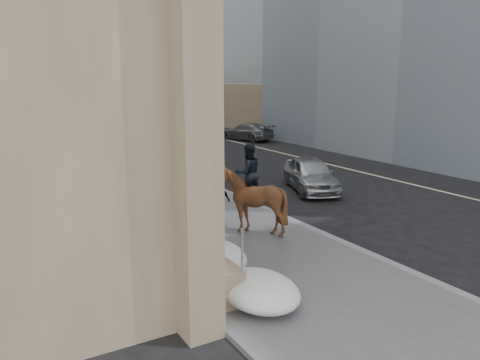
% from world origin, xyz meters
% --- Properties ---
extents(ground, '(140.00, 140.00, 0.00)m').
position_xyz_m(ground, '(0.00, 0.00, 0.00)').
color(ground, black).
rests_on(ground, ground).
extents(sidewalk, '(5.00, 80.00, 0.12)m').
position_xyz_m(sidewalk, '(0.00, 10.00, 0.06)').
color(sidewalk, '#4C4C4F').
rests_on(sidewalk, ground).
extents(curb, '(0.24, 80.00, 0.12)m').
position_xyz_m(curb, '(2.62, 10.00, 0.06)').
color(curb, slate).
rests_on(curb, ground).
extents(lane_line, '(0.15, 70.00, 0.01)m').
position_xyz_m(lane_line, '(10.50, 10.00, 0.01)').
color(lane_line, '#BFB78C').
rests_on(lane_line, ground).
extents(far_podium, '(2.00, 80.00, 4.00)m').
position_xyz_m(far_podium, '(15.50, 10.00, 2.00)').
color(far_podium, '#847355').
rests_on(far_podium, ground).
extents(bg_building_mid, '(30.00, 12.00, 28.00)m').
position_xyz_m(bg_building_mid, '(4.00, 60.00, 14.00)').
color(bg_building_mid, slate).
rests_on(bg_building_mid, ground).
extents(streetlight_mid, '(1.71, 0.24, 8.00)m').
position_xyz_m(streetlight_mid, '(2.74, 14.00, 4.58)').
color(streetlight_mid, '#2D2D30').
rests_on(streetlight_mid, ground).
extents(streetlight_far, '(1.71, 0.24, 8.00)m').
position_xyz_m(streetlight_far, '(2.74, 34.00, 4.58)').
color(streetlight_far, '#2D2D30').
rests_on(streetlight_far, ground).
extents(traffic_signal, '(4.10, 0.22, 6.00)m').
position_xyz_m(traffic_signal, '(2.07, 22.00, 4.00)').
color(traffic_signal, '#2D2D30').
rests_on(traffic_signal, ground).
extents(snow_bank, '(1.70, 18.10, 0.76)m').
position_xyz_m(snow_bank, '(-1.42, 8.11, 0.47)').
color(snow_bank, white).
rests_on(snow_bank, sidewalk).
extents(mounted_horse_left, '(1.81, 2.48, 2.62)m').
position_xyz_m(mounted_horse_left, '(-0.15, 5.65, 1.15)').
color(mounted_horse_left, '#412A13').
rests_on(mounted_horse_left, sidewalk).
extents(mounted_horse_right, '(1.67, 1.86, 2.64)m').
position_xyz_m(mounted_horse_right, '(0.78, 1.92, 1.21)').
color(mounted_horse_right, '#432513').
rests_on(mounted_horse_right, sidewalk).
extents(pedestrian, '(0.95, 0.48, 1.55)m').
position_xyz_m(pedestrian, '(0.19, 2.86, 0.89)').
color(pedestrian, black).
rests_on(pedestrian, sidewalk).
extents(car_silver, '(3.06, 4.37, 1.38)m').
position_xyz_m(car_silver, '(5.92, 5.50, 0.69)').
color(car_silver, '#A5A8AD').
rests_on(car_silver, ground).
extents(car_grey, '(3.06, 4.69, 1.26)m').
position_xyz_m(car_grey, '(11.67, 20.27, 0.63)').
color(car_grey, slate).
rests_on(car_grey, ground).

